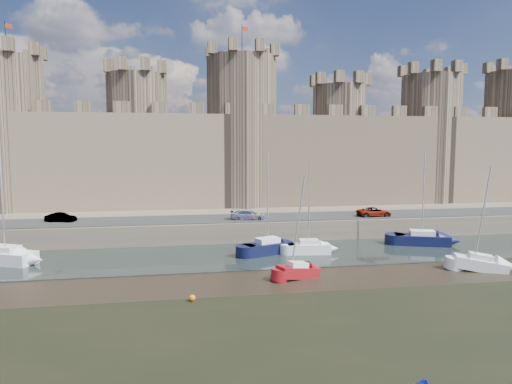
# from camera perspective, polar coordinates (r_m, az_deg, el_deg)

# --- Properties ---
(ground) EXTENTS (160.00, 160.00, 0.00)m
(ground) POSITION_cam_1_polar(r_m,az_deg,el_deg) (27.70, 8.54, -19.57)
(ground) COLOR black
(ground) RESTS_ON ground
(water_channel) EXTENTS (160.00, 12.00, 0.08)m
(water_channel) POSITION_cam_1_polar(r_m,az_deg,el_deg) (49.82, -0.16, -7.91)
(water_channel) COLOR black
(water_channel) RESTS_ON ground
(quay) EXTENTS (160.00, 60.00, 2.50)m
(quay) POSITION_cam_1_polar(r_m,az_deg,el_deg) (84.79, -4.16, -1.40)
(quay) COLOR #4C443A
(quay) RESTS_ON ground
(road) EXTENTS (160.00, 7.00, 0.10)m
(road) POSITION_cam_1_polar(r_m,az_deg,el_deg) (59.03, -1.76, -3.27)
(road) COLOR black
(road) RESTS_ON quay
(castle) EXTENTS (108.50, 11.00, 29.00)m
(castle) POSITION_cam_1_polar(r_m,az_deg,el_deg) (72.12, -3.81, 5.64)
(castle) COLOR #42382B
(castle) RESTS_ON quay
(car_1) EXTENTS (3.82, 2.05, 1.20)m
(car_1) POSITION_cam_1_polar(r_m,az_deg,el_deg) (60.71, -23.22, -2.96)
(car_1) COLOR gray
(car_1) RESTS_ON quay
(car_2) EXTENTS (4.75, 2.63, 1.30)m
(car_2) POSITION_cam_1_polar(r_m,az_deg,el_deg) (57.57, -0.95, -2.89)
(car_2) COLOR gray
(car_2) RESTS_ON quay
(car_3) EXTENTS (4.54, 2.14, 1.25)m
(car_3) POSITION_cam_1_polar(r_m,az_deg,el_deg) (62.17, 14.58, -2.45)
(car_3) COLOR gray
(car_3) RESTS_ON quay
(sailboat_0) EXTENTS (6.54, 4.63, 11.41)m
(sailboat_0) POSITION_cam_1_polar(r_m,az_deg,el_deg) (52.48, -28.85, -7.00)
(sailboat_0) COLOR silver
(sailboat_0) RESTS_ON ground
(sailboat_1) EXTENTS (5.97, 4.12, 11.16)m
(sailboat_1) POSITION_cam_1_polar(r_m,az_deg,el_deg) (50.23, 1.45, -6.83)
(sailboat_1) COLOR black
(sailboat_1) RESTS_ON ground
(sailboat_2) EXTENTS (4.79, 2.32, 9.96)m
(sailboat_2) POSITION_cam_1_polar(r_m,az_deg,el_deg) (50.56, 6.59, -6.85)
(sailboat_2) COLOR silver
(sailboat_2) RESTS_ON ground
(sailboat_3) EXTENTS (6.67, 4.39, 10.91)m
(sailboat_3) POSITION_cam_1_polar(r_m,az_deg,el_deg) (58.12, 20.02, -5.48)
(sailboat_3) COLOR black
(sailboat_3) RESTS_ON ground
(sailboat_4) EXTENTS (4.21, 2.79, 9.18)m
(sailboat_4) POSITION_cam_1_polar(r_m,az_deg,el_deg) (41.80, 5.24, -9.69)
(sailboat_4) COLOR maroon
(sailboat_4) RESTS_ON ground
(sailboat_5) EXTENTS (4.99, 3.49, 10.03)m
(sailboat_5) POSITION_cam_1_polar(r_m,az_deg,el_deg) (48.85, 26.25, -7.96)
(sailboat_5) COLOR silver
(sailboat_5) RESTS_ON ground
(buoy_1) EXTENTS (0.50, 0.50, 0.50)m
(buoy_1) POSITION_cam_1_polar(r_m,az_deg,el_deg) (36.09, -7.97, -12.98)
(buoy_1) COLOR orange
(buoy_1) RESTS_ON ground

